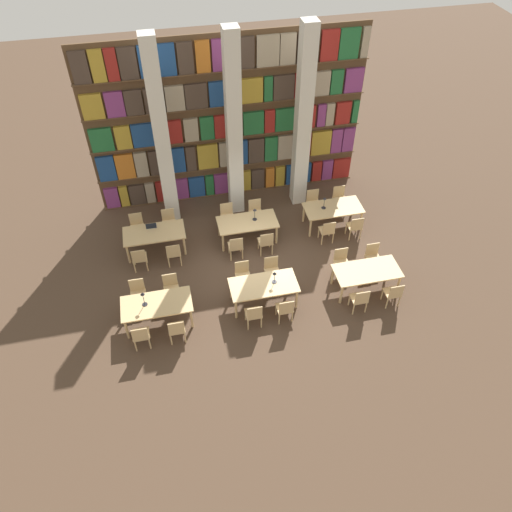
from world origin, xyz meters
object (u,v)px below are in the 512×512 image
object	(u,v)px
reading_table_5	(333,209)
laptop	(151,226)
pillar_right	(303,122)
chair_14	(174,253)
chair_4	(254,314)
desk_lamp_3	(324,201)
desk_lamp_1	(274,275)
reading_table_0	(157,306)
chair_9	(341,261)
pillar_center	(234,130)
chair_7	(272,270)
reading_table_2	(367,272)
chair_23	(339,198)
reading_table_4	(247,224)
chair_17	(227,215)
chair_15	(169,221)
chair_20	(327,230)
chair_3	(171,287)
reading_table_3	(154,234)
chair_5	(243,274)
chair_18	(266,242)
chair_21	(313,202)
chair_10	(393,293)
chair_8	(360,299)
chair_22	(355,226)
chair_16	(236,246)
chair_6	(285,309)
desk_lamp_2	(255,212)
chair_13	(137,226)
chair_19	(255,211)
desk_lamp_0	(143,297)
chair_12	(139,258)
chair_1	(138,293)
chair_0	(141,335)
reading_table_1	(264,287)
chair_2	(177,329)
chair_11	(373,256)

from	to	relation	value
reading_table_5	laptop	bearing A→B (deg)	177.17
pillar_right	chair_14	distance (m)	5.61
chair_4	desk_lamp_3	bearing A→B (deg)	49.31
desk_lamp_1	chair_14	bearing A→B (deg)	141.93
reading_table_0	chair_9	world-z (taller)	chair_9
pillar_center	chair_7	size ratio (longest dim) A/B	6.91
laptop	pillar_right	bearing A→B (deg)	-166.02
reading_table_2	chair_23	world-z (taller)	chair_23
reading_table_4	chair_17	bearing A→B (deg)	124.68
reading_table_2	chair_15	distance (m)	6.35
desk_lamp_3	chair_20	bearing A→B (deg)	-97.74
pillar_right	chair_3	size ratio (longest dim) A/B	6.91
desk_lamp_1	reading_table_3	xyz separation A→B (m)	(-3.06, 2.75, -0.34)
chair_5	chair_7	distance (m)	0.85
chair_18	chair_21	size ratio (longest dim) A/B	1.00
chair_20	chair_10	bearing A→B (deg)	-71.67
chair_8	chair_9	bearing A→B (deg)	90.00
pillar_center	chair_22	size ratio (longest dim) A/B	6.91
chair_5	chair_21	bearing A→B (deg)	-136.76
desk_lamp_1	laptop	xyz separation A→B (m)	(-3.11, 3.01, -0.22)
chair_16	laptop	bearing A→B (deg)	155.15
chair_6	desk_lamp_2	size ratio (longest dim) A/B	2.00
reading_table_2	reading_table_0	bearing A→B (deg)	179.52
chair_13	desk_lamp_2	size ratio (longest dim) A/B	2.00
pillar_right	reading_table_2	bearing A→B (deg)	-80.45
chair_8	pillar_right	bearing A→B (deg)	93.05
chair_17	chair_19	world-z (taller)	same
chair_15	laptop	world-z (taller)	laptop
chair_5	reading_table_2	distance (m)	3.49
desk_lamp_0	chair_12	size ratio (longest dim) A/B	0.54
reading_table_3	chair_16	bearing A→B (deg)	-19.93
chair_1	chair_3	xyz separation A→B (m)	(0.90, 0.00, 0.00)
chair_0	chair_9	world-z (taller)	same
reading_table_0	chair_8	size ratio (longest dim) A/B	2.13
reading_table_1	chair_7	bearing A→B (deg)	60.57
reading_table_0	chair_17	distance (m)	4.27
chair_2	chair_23	size ratio (longest dim) A/B	1.00
chair_15	pillar_center	bearing A→B (deg)	-161.63
pillar_center	chair_2	xyz separation A→B (m)	(-2.52, -5.09, -2.53)
chair_11	chair_17	xyz separation A→B (m)	(-3.86, 2.77, 0.00)
chair_3	reading_table_3	xyz separation A→B (m)	(-0.29, 2.10, 0.18)
chair_15	chair_17	distance (m)	1.86
reading_table_3	reading_table_2	bearing A→B (deg)	-26.85
chair_3	desk_lamp_3	distance (m)	5.53
pillar_center	chair_12	xyz separation A→B (m)	(-3.32, -2.25, -2.53)
chair_13	chair_16	size ratio (longest dim) A/B	1.00
chair_0	chair_5	world-z (taller)	same
chair_17	reading_table_5	xyz separation A→B (m)	(3.33, -0.65, 0.18)
chair_2	desk_lamp_3	world-z (taller)	desk_lamp_3
pillar_center	chair_14	world-z (taller)	pillar_center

